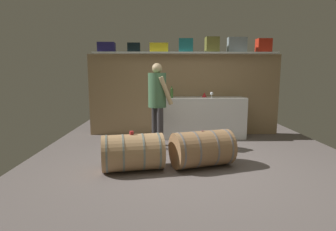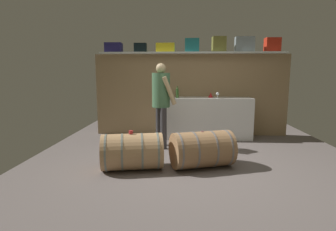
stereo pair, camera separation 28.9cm
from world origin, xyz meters
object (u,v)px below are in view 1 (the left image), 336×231
work_cabinet (202,117)px  wine_glass (212,94)px  toolcase_navy (107,47)px  wine_barrel_near (133,152)px  toolcase_yellow (159,48)px  toolcase_teal (186,46)px  toolcase_olive (212,45)px  wine_barrel_far (202,149)px  tasting_cup (132,133)px  winemaker_pouring (158,96)px  toolcase_black (134,48)px  red_funnel (204,95)px  toolcase_red (264,46)px  wine_bottle_green (172,93)px  toolcase_grey (237,45)px

work_cabinet → wine_glass: (0.18, -0.18, 0.56)m
toolcase_navy → wine_barrel_near: 3.04m
toolcase_yellow → toolcase_teal: (0.61, 0.00, 0.05)m
toolcase_olive → wine_barrel_far: (-0.51, -2.18, -1.83)m
tasting_cup → winemaker_pouring: winemaker_pouring is taller
toolcase_black → wine_glass: bearing=-13.3°
red_funnel → toolcase_red: bearing=5.5°
toolcase_navy → red_funnel: bearing=-6.0°
toolcase_teal → wine_barrel_near: toolcase_teal is taller
toolcase_yellow → work_cabinet: size_ratio=0.21×
wine_glass → red_funnel: 0.27m
wine_bottle_green → winemaker_pouring: bearing=-113.6°
toolcase_red → tasting_cup: 3.94m
wine_bottle_green → winemaker_pouring: size_ratio=0.16×
tasting_cup → wine_barrel_far: bearing=8.2°
work_cabinet → red_funnel: 0.52m
work_cabinet → tasting_cup: bearing=-122.6°
toolcase_navy → work_cabinet: 2.70m
wine_glass → toolcase_navy: bearing=171.3°
toolcase_olive → toolcase_black: bearing=177.6°
toolcase_red → wine_barrel_far: toolcase_red is taller
toolcase_navy → wine_glass: 2.59m
toolcase_navy → red_funnel: 2.47m
tasting_cup → toolcase_teal: bearing=66.8°
toolcase_teal → work_cabinet: (0.38, -0.18, -1.63)m
toolcase_navy → red_funnel: size_ratio=3.44×
toolcase_grey → tasting_cup: (-2.17, -2.33, -1.52)m
toolcase_red → wine_bottle_green: toolcase_red is taller
toolcase_black → wine_bottle_green: toolcase_black is taller
toolcase_navy → toolcase_grey: 2.97m
toolcase_grey → toolcase_yellow: bearing=-178.2°
toolcase_grey → wine_barrel_far: size_ratio=0.39×
toolcase_red → toolcase_navy: bearing=178.3°
toolcase_teal → wine_barrel_far: toolcase_teal is taller
red_funnel → wine_barrel_far: red_funnel is taller
tasting_cup → winemaker_pouring: 1.44m
toolcase_teal → wine_barrel_far: size_ratio=0.30×
toolcase_navy → toolcase_black: size_ratio=1.35×
toolcase_teal → toolcase_olive: size_ratio=0.93×
toolcase_navy → toolcase_olive: toolcase_olive is taller
toolcase_grey → work_cabinet: toolcase_grey is taller
wine_barrel_far → wine_bottle_green: bearing=85.0°
wine_glass → winemaker_pouring: bearing=-151.2°
toolcase_grey → toolcase_olive: bearing=-178.2°
toolcase_teal → work_cabinet: toolcase_teal is taller
toolcase_black → toolcase_yellow: size_ratio=0.67×
work_cabinet → wine_barrel_far: 2.02m
toolcase_black → wine_barrel_near: toolcase_black is taller
toolcase_teal → wine_glass: bearing=-29.6°
toolcase_yellow → winemaker_pouring: bearing=-89.6°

